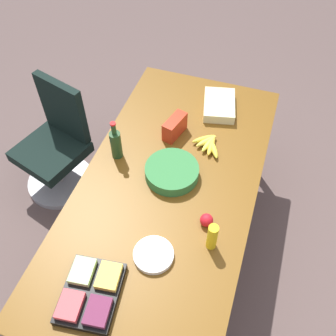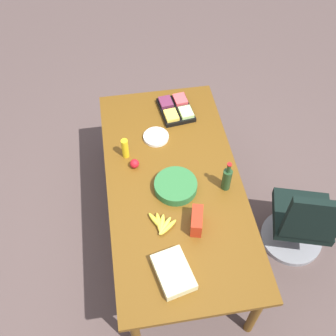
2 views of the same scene
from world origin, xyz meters
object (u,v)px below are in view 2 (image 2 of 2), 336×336
object	(u,v)px
apple_red	(134,164)
banana_bunch	(162,224)
office_chair	(301,224)
chip_bag_red	(197,221)
sheet_cake	(173,272)
paper_plate_stack	(156,137)
conference_table	(174,186)
salad_bowl	(176,186)
wine_bottle	(227,179)
fruit_platter	(176,109)
mustard_bottle	(125,148)

from	to	relation	value
apple_red	banana_bunch	xyz separation A→B (m)	(-0.59, -0.14, -0.01)
office_chair	chip_bag_red	size ratio (longest dim) A/B	4.80
sheet_cake	paper_plate_stack	bearing A→B (deg)	-2.72
conference_table	banana_bunch	distance (m)	0.43
salad_bowl	banana_bunch	size ratio (longest dim) A/B	1.55
office_chair	apple_red	xyz separation A→B (m)	(0.53, 1.35, 0.45)
banana_bunch	chip_bag_red	bearing A→B (deg)	-98.64
paper_plate_stack	apple_red	distance (m)	0.36
paper_plate_stack	office_chair	bearing A→B (deg)	-125.76
conference_table	paper_plate_stack	world-z (taller)	paper_plate_stack
paper_plate_stack	chip_bag_red	size ratio (longest dim) A/B	1.10
office_chair	apple_red	distance (m)	1.52
paper_plate_stack	banana_bunch	world-z (taller)	banana_bunch
paper_plate_stack	wine_bottle	world-z (taller)	wine_bottle
wine_bottle	banana_bunch	bearing A→B (deg)	115.89
fruit_platter	wine_bottle	world-z (taller)	wine_bottle
wine_bottle	banana_bunch	size ratio (longest dim) A/B	1.35
salad_bowl	fruit_platter	bearing A→B (deg)	-9.88
conference_table	wine_bottle	size ratio (longest dim) A/B	7.39
fruit_platter	apple_red	xyz separation A→B (m)	(-0.58, 0.45, 0.01)
office_chair	fruit_platter	world-z (taller)	office_chair
office_chair	salad_bowl	size ratio (longest dim) A/B	2.84
office_chair	fruit_platter	bearing A→B (deg)	39.09
mustard_bottle	banana_bunch	bearing A→B (deg)	-164.60
paper_plate_stack	mustard_bottle	distance (m)	0.33
office_chair	banana_bunch	bearing A→B (deg)	92.76
wine_bottle	mustard_bottle	bearing A→B (deg)	58.96
conference_table	banana_bunch	world-z (taller)	banana_bunch
salad_bowl	wine_bottle	bearing A→B (deg)	-97.02
salad_bowl	apple_red	world-z (taller)	apple_red
wine_bottle	chip_bag_red	bearing A→B (deg)	135.68
fruit_platter	mustard_bottle	xyz separation A→B (m)	(-0.46, 0.51, 0.06)
conference_table	paper_plate_stack	distance (m)	0.50
office_chair	mustard_bottle	distance (m)	1.64
fruit_platter	paper_plate_stack	bearing A→B (deg)	142.80
salad_bowl	banana_bunch	world-z (taller)	salad_bowl
chip_bag_red	wine_bottle	bearing A→B (deg)	-44.32
conference_table	fruit_platter	xyz separation A→B (m)	(0.78, -0.15, 0.10)
sheet_cake	chip_bag_red	world-z (taller)	chip_bag_red
mustard_bottle	apple_red	xyz separation A→B (m)	(-0.13, -0.06, -0.06)
sheet_cake	fruit_platter	size ratio (longest dim) A/B	0.82
banana_bunch	paper_plate_stack	bearing A→B (deg)	-5.29
sheet_cake	fruit_platter	bearing A→B (deg)	-10.43
paper_plate_stack	apple_red	xyz separation A→B (m)	(-0.29, 0.22, 0.02)
wine_bottle	banana_bunch	xyz separation A→B (m)	(-0.27, 0.55, -0.09)
salad_bowl	chip_bag_red	world-z (taller)	chip_bag_red
wine_bottle	mustard_bottle	size ratio (longest dim) A/B	1.56
chip_bag_red	mustard_bottle	xyz separation A→B (m)	(0.75, 0.45, 0.02)
salad_bowl	paper_plate_stack	xyz separation A→B (m)	(0.56, 0.08, -0.02)
salad_bowl	sheet_cake	distance (m)	0.71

